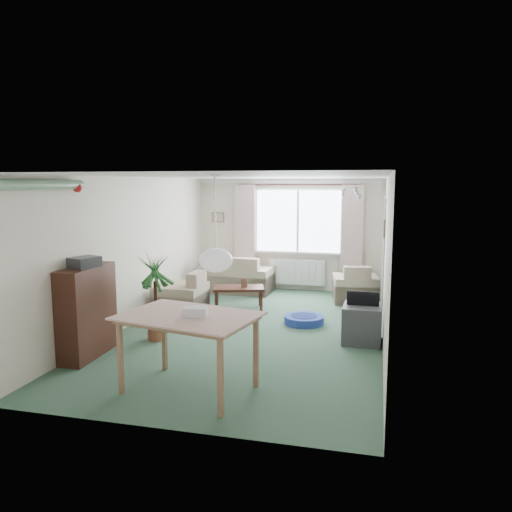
% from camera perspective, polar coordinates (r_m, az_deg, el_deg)
% --- Properties ---
extents(ground, '(6.50, 6.50, 0.00)m').
position_cam_1_polar(ground, '(7.91, -0.53, -8.58)').
color(ground, '#32533E').
extents(window, '(1.80, 0.03, 1.30)m').
position_cam_1_polar(window, '(10.72, 4.83, 4.01)').
color(window, white).
extents(curtain_rod, '(2.60, 0.03, 0.03)m').
position_cam_1_polar(curtain_rod, '(10.61, 4.81, 8.13)').
color(curtain_rod, black).
extents(curtain_left, '(0.45, 0.08, 2.00)m').
position_cam_1_polar(curtain_left, '(10.89, -1.26, 2.89)').
color(curtain_left, beige).
extents(curtain_right, '(0.45, 0.08, 2.00)m').
position_cam_1_polar(curtain_right, '(10.52, 10.93, 2.55)').
color(curtain_right, beige).
extents(radiator, '(1.20, 0.10, 0.55)m').
position_cam_1_polar(radiator, '(10.82, 4.73, -1.82)').
color(radiator, white).
extents(doorway, '(0.03, 0.95, 2.00)m').
position_cam_1_polar(doorway, '(9.62, 14.36, 0.29)').
color(doorway, black).
extents(pendant_lamp, '(0.36, 0.36, 0.36)m').
position_cam_1_polar(pendant_lamp, '(5.37, -4.63, -0.47)').
color(pendant_lamp, white).
extents(tinsel_garland, '(1.60, 1.60, 0.12)m').
position_cam_1_polar(tinsel_garland, '(6.31, -23.45, 7.47)').
color(tinsel_garland, '#196626').
extents(bauble_cluster_a, '(0.20, 0.20, 0.20)m').
position_cam_1_polar(bauble_cluster_a, '(8.25, 9.91, 7.65)').
color(bauble_cluster_a, silver).
extents(bauble_cluster_b, '(0.20, 0.20, 0.20)m').
position_cam_1_polar(bauble_cluster_b, '(7.03, 11.65, 7.51)').
color(bauble_cluster_b, silver).
extents(wall_picture_back, '(0.28, 0.03, 0.22)m').
position_cam_1_polar(wall_picture_back, '(11.15, -4.36, 4.43)').
color(wall_picture_back, brown).
extents(wall_picture_right, '(0.03, 0.24, 0.30)m').
position_cam_1_polar(wall_picture_right, '(8.56, 14.49, 3.03)').
color(wall_picture_right, brown).
extents(sofa, '(1.59, 0.89, 0.78)m').
position_cam_1_polar(sofa, '(10.67, -2.32, -2.01)').
color(sofa, beige).
rests_on(sofa, ground).
extents(armchair_corner, '(0.94, 0.90, 0.74)m').
position_cam_1_polar(armchair_corner, '(9.94, 11.28, -3.04)').
color(armchair_corner, beige).
rests_on(armchair_corner, ground).
extents(armchair_left, '(0.80, 0.85, 0.75)m').
position_cam_1_polar(armchair_left, '(9.00, -8.59, -4.11)').
color(armchair_left, beige).
rests_on(armchair_left, ground).
extents(coffee_table, '(1.02, 0.74, 0.41)m').
position_cam_1_polar(coffee_table, '(9.24, -2.00, -4.78)').
color(coffee_table, black).
rests_on(coffee_table, ground).
extents(photo_frame, '(0.12, 0.04, 0.16)m').
position_cam_1_polar(photo_frame, '(9.17, -1.34, -3.06)').
color(photo_frame, brown).
rests_on(photo_frame, coffee_table).
extents(bookshelf, '(0.35, 1.00, 1.21)m').
position_cam_1_polar(bookshelf, '(7.03, -18.74, -6.05)').
color(bookshelf, black).
rests_on(bookshelf, ground).
extents(hifi_box, '(0.37, 0.42, 0.14)m').
position_cam_1_polar(hifi_box, '(6.82, -19.02, -0.68)').
color(hifi_box, '#313236').
rests_on(hifi_box, bookshelf).
extents(houseplant, '(0.65, 0.65, 1.29)m').
position_cam_1_polar(houseplant, '(7.47, -11.41, -4.63)').
color(houseplant, '#275D20').
rests_on(houseplant, ground).
extents(dining_table, '(1.51, 1.16, 0.85)m').
position_cam_1_polar(dining_table, '(5.68, -7.64, -11.02)').
color(dining_table, '#9A6F53').
rests_on(dining_table, ground).
extents(gift_box, '(0.28, 0.22, 0.12)m').
position_cam_1_polar(gift_box, '(5.48, -6.91, -6.45)').
color(gift_box, white).
rests_on(gift_box, dining_table).
extents(tv_cube, '(0.56, 0.61, 0.55)m').
position_cam_1_polar(tv_cube, '(7.48, 12.04, -7.58)').
color(tv_cube, '#353439').
rests_on(tv_cube, ground).
extents(pet_bed, '(0.84, 0.84, 0.13)m').
position_cam_1_polar(pet_bed, '(8.33, 5.50, -7.27)').
color(pet_bed, navy).
rests_on(pet_bed, ground).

